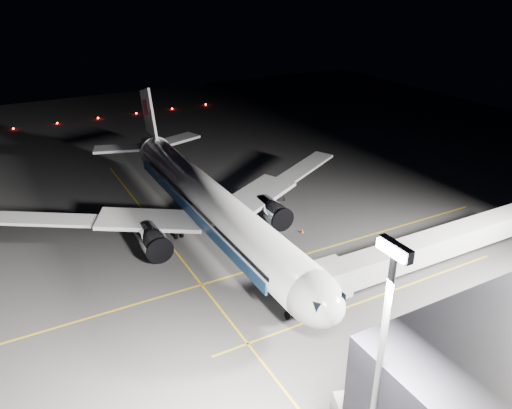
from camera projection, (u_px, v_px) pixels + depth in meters
The scene contains 12 objects.
ground at pixel (213, 238), 70.77m from camera, with size 200.00×200.00×0.00m, color #4C4C4F.
guide_line_main at pixel (246, 272), 62.81m from camera, with size 0.25×80.00×0.01m, color gold.
guide_line_cross at pixel (173, 248), 68.16m from camera, with size 70.00×0.25×0.01m, color gold.
guide_line_side at pixel (370, 299), 57.61m from camera, with size 0.25×40.00×0.01m, color gold.
airliner at pixel (208, 202), 69.43m from camera, with size 61.48×54.22×16.64m.
jet_bridge at pixel (427, 248), 59.16m from camera, with size 3.60×34.40×6.30m.
floodlight_mast_south at pixel (380, 359), 31.11m from camera, with size 2.40×0.67×20.70m.
taxiway_lights at pixel (98, 118), 127.93m from camera, with size 0.44×60.44×0.44m.
baggage_tug at pixel (278, 195), 82.56m from camera, with size 2.55×2.23×1.60m.
safety_cone_a at pixel (302, 231), 72.14m from camera, with size 0.42×0.42×0.63m, color #FC650A.
safety_cone_b at pixel (283, 241), 69.31m from camera, with size 0.42×0.42×0.63m, color #FC650A.
safety_cone_c at pixel (228, 221), 75.02m from camera, with size 0.40×0.40×0.61m, color #FC650A.
Camera 1 is at (57.42, -24.35, 34.32)m, focal length 35.00 mm.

